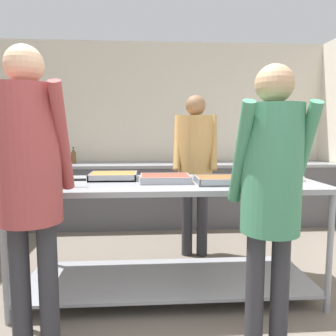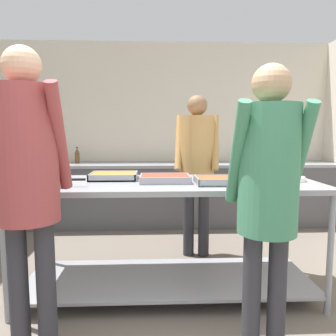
{
  "view_description": "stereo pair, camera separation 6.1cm",
  "coord_description": "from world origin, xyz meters",
  "px_view_note": "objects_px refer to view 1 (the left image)",
  "views": [
    {
      "loc": [
        -0.2,
        -1.14,
        1.34
      ],
      "look_at": [
        -0.03,
        1.56,
        1.04
      ],
      "focal_mm": 35.0,
      "sensor_mm": 36.0,
      "label": 1
    },
    {
      "loc": [
        -0.14,
        -1.14,
        1.34
      ],
      "look_at": [
        -0.03,
        1.56,
        1.04
      ],
      "focal_mm": 35.0,
      "sensor_mm": 36.0,
      "label": 2
    }
  ],
  "objects_px": {
    "sauce_pan": "(46,183)",
    "water_bottle": "(74,156)",
    "serving_tray_greens": "(220,180)",
    "guest_serving_right": "(29,170)",
    "serving_tray_vegetables": "(114,176)",
    "broccoli_bowl": "(246,172)",
    "serving_tray_roast": "(165,179)",
    "plate_stack": "(288,178)",
    "cook_behind_counter": "(195,158)",
    "guest_serving_left": "(271,182)"
  },
  "relations": [
    {
      "from": "serving_tray_roast",
      "to": "cook_behind_counter",
      "type": "distance_m",
      "value": 0.9
    },
    {
      "from": "cook_behind_counter",
      "to": "water_bottle",
      "type": "relative_size",
      "value": 7.44
    },
    {
      "from": "serving_tray_roast",
      "to": "plate_stack",
      "type": "height_order",
      "value": "serving_tray_roast"
    },
    {
      "from": "plate_stack",
      "to": "cook_behind_counter",
      "type": "xyz_separation_m",
      "value": [
        -0.66,
        0.81,
        0.1
      ]
    },
    {
      "from": "serving_tray_greens",
      "to": "plate_stack",
      "type": "distance_m",
      "value": 0.61
    },
    {
      "from": "serving_tray_vegetables",
      "to": "water_bottle",
      "type": "height_order",
      "value": "water_bottle"
    },
    {
      "from": "broccoli_bowl",
      "to": "water_bottle",
      "type": "xyz_separation_m",
      "value": [
        -1.94,
        1.82,
        0.02
      ]
    },
    {
      "from": "serving_tray_vegetables",
      "to": "serving_tray_roast",
      "type": "height_order",
      "value": "same"
    },
    {
      "from": "serving_tray_roast",
      "to": "broccoli_bowl",
      "type": "relative_size",
      "value": 1.88
    },
    {
      "from": "serving_tray_vegetables",
      "to": "broccoli_bowl",
      "type": "bearing_deg",
      "value": 6.06
    },
    {
      "from": "plate_stack",
      "to": "guest_serving_right",
      "type": "relative_size",
      "value": 0.14
    },
    {
      "from": "serving_tray_greens",
      "to": "guest_serving_left",
      "type": "height_order",
      "value": "guest_serving_left"
    },
    {
      "from": "guest_serving_left",
      "to": "water_bottle",
      "type": "distance_m",
      "value": 3.43
    },
    {
      "from": "sauce_pan",
      "to": "serving_tray_greens",
      "type": "height_order",
      "value": "sauce_pan"
    },
    {
      "from": "serving_tray_vegetables",
      "to": "cook_behind_counter",
      "type": "distance_m",
      "value": 1.03
    },
    {
      "from": "serving_tray_vegetables",
      "to": "plate_stack",
      "type": "xyz_separation_m",
      "value": [
        1.45,
        -0.16,
        -0.01
      ]
    },
    {
      "from": "sauce_pan",
      "to": "serving_tray_roast",
      "type": "bearing_deg",
      "value": 13.9
    },
    {
      "from": "serving_tray_greens",
      "to": "guest_serving_left",
      "type": "distance_m",
      "value": 0.74
    },
    {
      "from": "sauce_pan",
      "to": "guest_serving_left",
      "type": "height_order",
      "value": "guest_serving_left"
    },
    {
      "from": "serving_tray_vegetables",
      "to": "cook_behind_counter",
      "type": "bearing_deg",
      "value": 39.25
    },
    {
      "from": "water_bottle",
      "to": "serving_tray_vegetables",
      "type": "bearing_deg",
      "value": -68.8
    },
    {
      "from": "guest_serving_left",
      "to": "guest_serving_right",
      "type": "bearing_deg",
      "value": 175.63
    },
    {
      "from": "serving_tray_vegetables",
      "to": "water_bottle",
      "type": "xyz_separation_m",
      "value": [
        -0.76,
        1.95,
        0.03
      ]
    },
    {
      "from": "broccoli_bowl",
      "to": "guest_serving_right",
      "type": "bearing_deg",
      "value": -146.29
    },
    {
      "from": "serving_tray_vegetables",
      "to": "serving_tray_greens",
      "type": "distance_m",
      "value": 0.9
    },
    {
      "from": "broccoli_bowl",
      "to": "serving_tray_roast",
      "type": "bearing_deg",
      "value": -158.54
    },
    {
      "from": "serving_tray_roast",
      "to": "water_bottle",
      "type": "bearing_deg",
      "value": 119.19
    },
    {
      "from": "serving_tray_vegetables",
      "to": "guest_serving_left",
      "type": "height_order",
      "value": "guest_serving_left"
    },
    {
      "from": "sauce_pan",
      "to": "cook_behind_counter",
      "type": "distance_m",
      "value": 1.61
    },
    {
      "from": "serving_tray_greens",
      "to": "broccoli_bowl",
      "type": "distance_m",
      "value": 0.53
    },
    {
      "from": "broccoli_bowl",
      "to": "guest_serving_left",
      "type": "relative_size",
      "value": 0.12
    },
    {
      "from": "guest_serving_right",
      "to": "sauce_pan",
      "type": "bearing_deg",
      "value": 97.44
    },
    {
      "from": "serving_tray_greens",
      "to": "water_bottle",
      "type": "bearing_deg",
      "value": 125.66
    },
    {
      "from": "guest_serving_right",
      "to": "cook_behind_counter",
      "type": "relative_size",
      "value": 1.05
    },
    {
      "from": "sauce_pan",
      "to": "water_bottle",
      "type": "distance_m",
      "value": 2.36
    },
    {
      "from": "broccoli_bowl",
      "to": "guest_serving_right",
      "type": "height_order",
      "value": "guest_serving_right"
    },
    {
      "from": "serving_tray_greens",
      "to": "broccoli_bowl",
      "type": "height_order",
      "value": "broccoli_bowl"
    },
    {
      "from": "sauce_pan",
      "to": "plate_stack",
      "type": "xyz_separation_m",
      "value": [
        1.89,
        0.22,
        -0.02
      ]
    },
    {
      "from": "serving_tray_roast",
      "to": "guest_serving_left",
      "type": "relative_size",
      "value": 0.23
    },
    {
      "from": "serving_tray_greens",
      "to": "guest_serving_right",
      "type": "relative_size",
      "value": 0.21
    },
    {
      "from": "guest_serving_right",
      "to": "water_bottle",
      "type": "distance_m",
      "value": 2.89
    },
    {
      "from": "serving_tray_greens",
      "to": "cook_behind_counter",
      "type": "height_order",
      "value": "cook_behind_counter"
    },
    {
      "from": "sauce_pan",
      "to": "serving_tray_vegetables",
      "type": "bearing_deg",
      "value": 41.09
    },
    {
      "from": "serving_tray_vegetables",
      "to": "plate_stack",
      "type": "distance_m",
      "value": 1.46
    },
    {
      "from": "serving_tray_vegetables",
      "to": "guest_serving_right",
      "type": "bearing_deg",
      "value": -112.3
    },
    {
      "from": "sauce_pan",
      "to": "water_bottle",
      "type": "relative_size",
      "value": 1.87
    },
    {
      "from": "plate_stack",
      "to": "cook_behind_counter",
      "type": "relative_size",
      "value": 0.15
    },
    {
      "from": "broccoli_bowl",
      "to": "water_bottle",
      "type": "relative_size",
      "value": 0.92
    },
    {
      "from": "serving_tray_roast",
      "to": "cook_behind_counter",
      "type": "height_order",
      "value": "cook_behind_counter"
    },
    {
      "from": "sauce_pan",
      "to": "guest_serving_right",
      "type": "height_order",
      "value": "guest_serving_right"
    }
  ]
}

